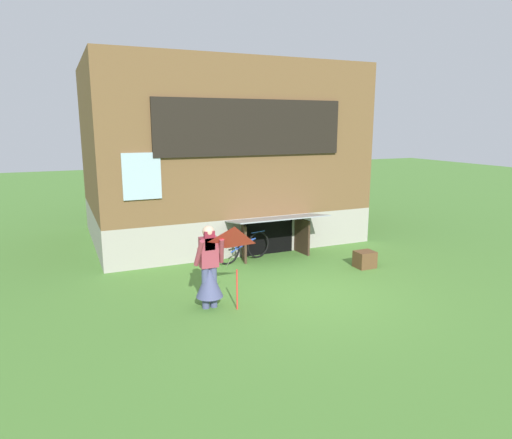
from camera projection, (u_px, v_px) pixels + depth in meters
name	position (u px, v px, depth m)	size (l,w,h in m)	color
ground_plane	(308.00, 292.00, 9.60)	(60.00, 60.00, 0.00)	#4C7F33
log_house	(217.00, 153.00, 14.22)	(7.63, 6.60, 5.17)	#9E998E
person	(209.00, 274.00, 8.66)	(0.61, 0.52, 1.62)	#474C75
kite	(235.00, 248.00, 8.20)	(0.88, 0.88, 1.58)	red
bicycle_blue	(243.00, 247.00, 11.72)	(1.63, 0.45, 0.76)	black
wooden_crate	(365.00, 259.00, 11.23)	(0.47, 0.40, 0.41)	brown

